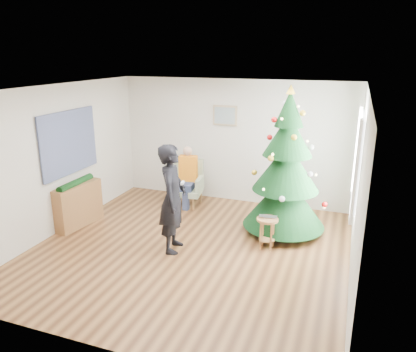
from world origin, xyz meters
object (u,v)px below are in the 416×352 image
at_px(console, 78,205).
at_px(stool, 267,233).
at_px(christmas_tree, 286,169).
at_px(standing_man, 173,199).
at_px(armchair, 187,189).

bearing_deg(console, stool, 12.29).
height_order(christmas_tree, stool, christmas_tree).
bearing_deg(christmas_tree, standing_man, -140.53).
distance_m(christmas_tree, console, 3.87).
bearing_deg(armchair, stool, -43.39).
distance_m(standing_man, console, 2.16).
bearing_deg(christmas_tree, stool, -101.06).
height_order(standing_man, console, standing_man).
bearing_deg(christmas_tree, console, -164.62).
bearing_deg(console, armchair, 56.68).
relative_size(christmas_tree, armchair, 2.75).
distance_m(christmas_tree, standing_man, 2.06).
distance_m(stool, armchair, 2.48).
distance_m(armchair, console, 2.26).
relative_size(christmas_tree, console, 2.62).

